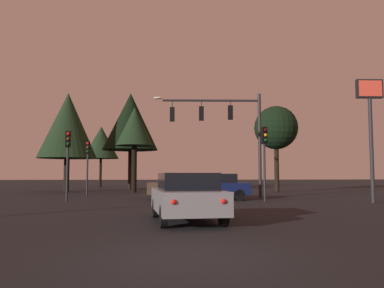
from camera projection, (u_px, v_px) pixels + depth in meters
name	position (u px, v px, depth m)	size (l,w,h in m)	color
ground_plane	(161.00, 193.00, 31.21)	(168.00, 168.00, 0.00)	black
traffic_signal_mast_arm	(225.00, 123.00, 25.01)	(6.83, 0.76, 6.63)	#232326
traffic_light_corner_left	(88.00, 157.00, 27.26)	(0.32, 0.36, 3.79)	#232326
traffic_light_corner_right	(264.00, 148.00, 21.63)	(0.37, 0.39, 4.08)	#232326
traffic_light_median	(68.00, 151.00, 21.86)	(0.35, 0.38, 3.89)	#232326
car_nearside_lane	(187.00, 196.00, 12.36)	(2.21, 4.39, 1.52)	gray
car_crossing_left	(185.00, 186.00, 23.31)	(4.49, 2.02, 1.52)	#473828
car_crossing_right	(214.00, 186.00, 22.75)	(4.14, 2.03, 1.52)	#0F1947
car_far_lane	(192.00, 182.00, 33.90)	(3.77, 4.35, 1.52)	#232328
store_sign_illuminated	(370.00, 111.00, 20.81)	(1.41, 0.36, 6.51)	#232326
tree_behind_sign	(101.00, 142.00, 46.76)	(4.18, 4.18, 7.21)	black
tree_left_far	(68.00, 126.00, 34.38)	(5.10, 5.10, 8.64)	black
tree_center_horizon	(135.00, 127.00, 33.01)	(3.11, 3.11, 7.15)	black
tree_right_cluster	(276.00, 128.00, 34.22)	(3.77, 3.77, 7.42)	black
tree_lot_edge	(130.00, 122.00, 38.44)	(5.34, 5.34, 9.44)	black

